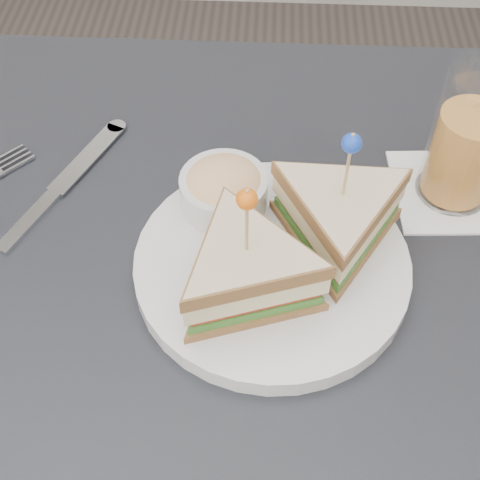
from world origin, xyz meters
TOP-DOWN VIEW (x-y plane):
  - table at (0.00, 0.00)m, footprint 0.80×0.80m
  - plate_meal at (0.05, 0.01)m, footprint 0.33×0.32m
  - cutlery_knife at (-0.19, 0.11)m, footprint 0.11×0.21m
  - drink_set at (0.24, 0.13)m, footprint 0.13×0.13m

SIDE VIEW (x-z plane):
  - table at x=0.00m, z-range 0.30..1.05m
  - cutlery_knife at x=-0.19m, z-range 0.75..0.76m
  - plate_meal at x=0.05m, z-range 0.71..0.87m
  - drink_set at x=0.24m, z-range 0.74..0.90m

